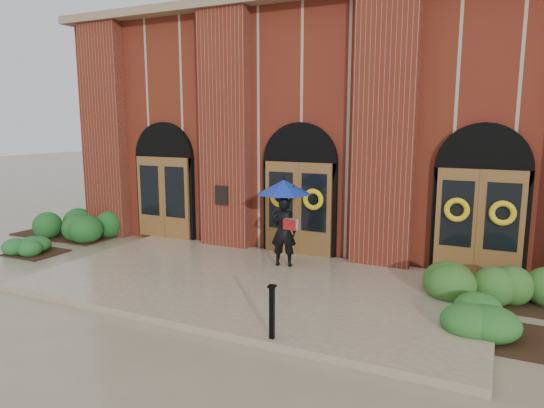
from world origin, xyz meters
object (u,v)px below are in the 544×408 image
Objects in this scene: man_with_umbrella at (284,206)px; metal_post at (272,311)px; hedge_wall_right at (509,285)px; hedge_wall_left at (64,224)px.

metal_post is (1.53, -3.87, -1.03)m from man_with_umbrella.
man_with_umbrella is 0.73× the size of hedge_wall_right.
metal_post reaches higher than hedge_wall_left.
hedge_wall_right is at bearing 168.02° from man_with_umbrella.
man_with_umbrella is at bearing 111.61° from metal_post.
hedge_wall_right is (13.20, -0.35, -0.03)m from hedge_wall_left.
man_with_umbrella reaches higher than metal_post.
hedge_wall_left reaches higher than hedge_wall_right.
hedge_wall_left is at bearing 178.50° from hedge_wall_right.
hedge_wall_right is (3.55, 3.93, -0.25)m from metal_post.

